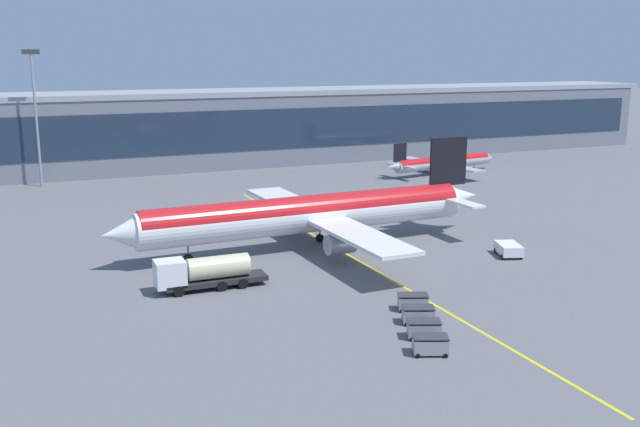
# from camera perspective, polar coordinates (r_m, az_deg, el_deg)

# --- Properties ---
(ground_plane) EXTENTS (700.00, 700.00, 0.00)m
(ground_plane) POSITION_cam_1_polar(r_m,az_deg,el_deg) (78.39, 2.06, -3.98)
(ground_plane) COLOR slate
(apron_lead_in_line) EXTENTS (0.66, 80.00, 0.01)m
(apron_lead_in_line) POSITION_cam_1_polar(r_m,az_deg,el_deg) (80.84, 2.56, -3.47)
(apron_lead_in_line) COLOR yellow
(apron_lead_in_line) RESTS_ON ground_plane
(terminal_building) EXTENTS (189.37, 17.49, 15.05)m
(terminal_building) POSITION_cam_1_polar(r_m,az_deg,el_deg) (151.23, -4.57, 6.92)
(terminal_building) COLOR slate
(terminal_building) RESTS_ON ground_plane
(main_airliner) EXTENTS (47.36, 37.58, 12.08)m
(main_airliner) POSITION_cam_1_polar(r_m,az_deg,el_deg) (83.62, -0.78, -0.01)
(main_airliner) COLOR white
(main_airliner) RESTS_ON ground_plane
(fuel_tanker) EXTENTS (10.83, 2.83, 3.25)m
(fuel_tanker) POSITION_cam_1_polar(r_m,az_deg,el_deg) (70.35, -9.20, -4.60)
(fuel_tanker) COLOR #232326
(fuel_tanker) RESTS_ON ground_plane
(pushback_tug) EXTENTS (3.45, 4.36, 1.40)m
(pushback_tug) POSITION_cam_1_polar(r_m,az_deg,el_deg) (83.85, 14.68, -2.69)
(pushback_tug) COLOR white
(pushback_tug) RESTS_ON ground_plane
(baggage_cart_0) EXTENTS (3.04, 2.44, 1.48)m
(baggage_cart_0) POSITION_cam_1_polar(r_m,az_deg,el_deg) (55.97, 8.73, -10.21)
(baggage_cart_0) COLOR gray
(baggage_cart_0) RESTS_ON ground_plane
(baggage_cart_1) EXTENTS (3.04, 2.44, 1.48)m
(baggage_cart_1) POSITION_cam_1_polar(r_m,az_deg,el_deg) (58.89, 8.22, -9.02)
(baggage_cart_1) COLOR gray
(baggage_cart_1) RESTS_ON ground_plane
(baggage_cart_2) EXTENTS (3.04, 2.44, 1.48)m
(baggage_cart_2) POSITION_cam_1_polar(r_m,az_deg,el_deg) (61.84, 7.77, -7.93)
(baggage_cart_2) COLOR gray
(baggage_cart_2) RESTS_ON ground_plane
(baggage_cart_3) EXTENTS (3.04, 2.44, 1.48)m
(baggage_cart_3) POSITION_cam_1_polar(r_m,az_deg,el_deg) (64.82, 7.36, -6.94)
(baggage_cart_3) COLOR gray
(baggage_cart_3) RESTS_ON ground_plane
(commuter_jet_far) EXTENTS (26.26, 21.07, 6.54)m
(commuter_jet_far) POSITION_cam_1_polar(r_m,az_deg,el_deg) (138.01, 9.69, 4.02)
(commuter_jet_far) COLOR #B2B7BC
(commuter_jet_far) RESTS_ON ground_plane
(apron_light_mast_1) EXTENTS (2.80, 0.50, 22.96)m
(apron_light_mast_1) POSITION_cam_1_polar(r_m,az_deg,el_deg) (130.77, -21.62, 7.81)
(apron_light_mast_1) COLOR gray
(apron_light_mast_1) RESTS_ON ground_plane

